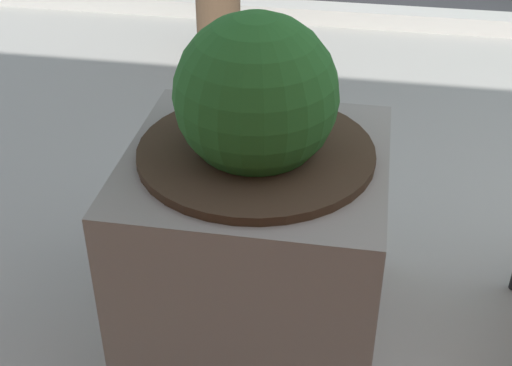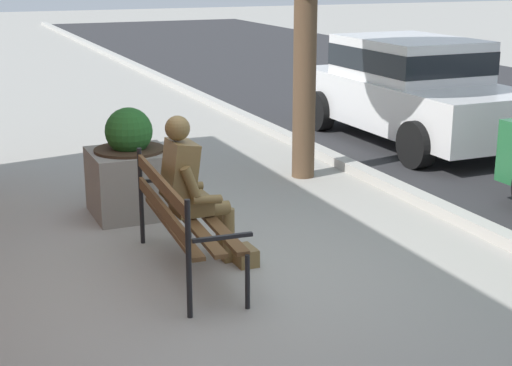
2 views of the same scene
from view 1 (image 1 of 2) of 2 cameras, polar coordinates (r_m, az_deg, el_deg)
The scene contains 1 object.
concrete_planter at distance 2.39m, azimuth -0.00°, elevation -2.50°, with size 0.84×0.84×1.17m.
Camera 1 is at (-1.67, -2.10, 1.87)m, focal length 50.02 mm.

